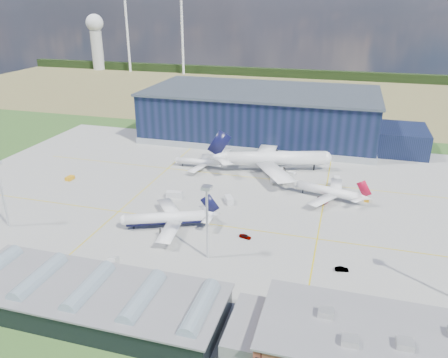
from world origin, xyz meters
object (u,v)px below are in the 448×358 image
(gse_cart_a, at_px, (337,178))
(light_mast_west, at_px, (0,184))
(hangar, at_px, (266,117))
(gse_van_a, at_px, (174,195))
(gse_van_b, at_px, (229,200))
(gse_cart_b, at_px, (292,173))
(car_a, at_px, (245,236))
(ops_building, at_px, (373,349))
(gse_tug_b, at_px, (123,276))
(light_mast_center, at_px, (207,211))
(airstair, at_px, (114,267))
(gse_tug_c, at_px, (366,200))
(car_b, at_px, (342,269))
(gse_tug_a, at_px, (70,178))
(airliner_regional, at_px, (200,159))
(airliner_navy, at_px, (165,212))
(airliner_widebody, at_px, (275,151))
(airliner_red, at_px, (328,186))

(gse_cart_a, bearing_deg, light_mast_west, -152.47)
(hangar, relative_size, gse_cart_a, 43.29)
(gse_van_a, distance_m, gse_cart_a, 68.96)
(gse_van_b, bearing_deg, gse_cart_b, 32.56)
(light_mast_west, relative_size, gse_cart_b, 7.61)
(car_a, bearing_deg, ops_building, -126.64)
(ops_building, relative_size, gse_tug_b, 13.97)
(gse_tug_b, bearing_deg, gse_cart_b, 112.69)
(light_mast_center, bearing_deg, airstair, -148.49)
(gse_tug_c, bearing_deg, gse_tug_b, -134.09)
(gse_cart_a, xyz_separation_m, car_b, (4.31, -68.13, -0.10))
(ops_building, height_order, light_mast_west, light_mast_west)
(gse_tug_a, height_order, gse_tug_b, gse_tug_a)
(car_a, bearing_deg, hangar, 21.10)
(gse_tug_b, relative_size, gse_van_b, 0.62)
(light_mast_west, xyz_separation_m, gse_tug_b, (50.98, -16.00, -14.72))
(ops_building, height_order, airliner_regional, ops_building)
(ops_building, xyz_separation_m, gse_cart_a, (-11.26, 102.08, -4.07))
(gse_van_a, bearing_deg, car_b, -124.41)
(gse_cart_b, height_order, car_a, car_a)
(ops_building, xyz_separation_m, airliner_regional, (-71.43, 100.00, -0.50))
(light_mast_west, height_order, gse_tug_c, light_mast_west)
(airliner_regional, distance_m, gse_cart_a, 60.30)
(car_a, height_order, car_b, car_a)
(ops_building, relative_size, light_mast_center, 2.00)
(light_mast_west, bearing_deg, gse_van_a, 39.18)
(airliner_regional, relative_size, gse_tug_b, 7.99)
(gse_van_a, distance_m, gse_cart_b, 54.15)
(airstair, relative_size, car_b, 1.43)
(airliner_navy, relative_size, airstair, 6.22)
(airliner_widebody, distance_m, gse_van_a, 51.06)
(gse_tug_b, relative_size, gse_van_a, 0.55)
(hangar, distance_m, airliner_red, 82.35)
(car_b, bearing_deg, gse_tug_a, 60.18)
(hangar, xyz_separation_m, gse_tug_a, (-67.19, -83.67, -10.83))
(ops_building, bearing_deg, airliner_regional, 125.54)
(gse_tug_c, bearing_deg, light_mast_center, -131.54)
(airliner_navy, distance_m, airstair, 28.48)
(gse_tug_b, bearing_deg, car_a, 91.63)
(hangar, relative_size, airliner_red, 4.73)
(ops_building, bearing_deg, light_mast_west, 165.38)
(car_a, bearing_deg, light_mast_center, 164.17)
(gse_tug_a, distance_m, gse_cart_a, 112.46)
(hangar, height_order, light_mast_center, hangar)
(airliner_regional, bearing_deg, airliner_navy, 94.70)
(airliner_widebody, relative_size, gse_tug_b, 16.97)
(airliner_navy, distance_m, gse_cart_b, 68.19)
(gse_van_b, height_order, gse_cart_b, gse_van_b)
(airliner_widebody, height_order, gse_van_a, airliner_widebody)
(gse_tug_b, distance_m, gse_cart_a, 102.67)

